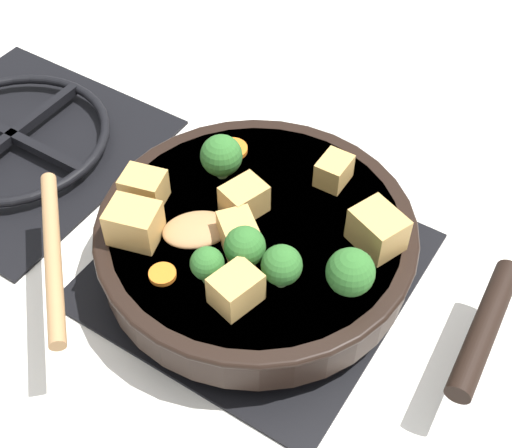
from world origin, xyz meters
TOP-DOWN VIEW (x-y plane):
  - ground_plane at (0.00, 0.00)m, footprint 2.40×2.40m
  - front_burner_grate at (0.00, 0.00)m, footprint 0.31×0.31m
  - rear_burner_grate at (0.00, 0.36)m, footprint 0.31×0.31m
  - skillet_pan at (0.00, -0.00)m, footprint 0.33×0.42m
  - wooden_spoon at (-0.10, 0.09)m, footprint 0.22×0.22m
  - tofu_cube_center_large at (0.01, 0.02)m, footprint 0.05×0.04m
  - tofu_cube_near_handle at (-0.03, 0.11)m, footprint 0.04×0.05m
  - tofu_cube_east_chunk at (0.04, -0.11)m, footprint 0.05×0.06m
  - tofu_cube_west_chunk at (0.10, -0.04)m, footprint 0.04×0.03m
  - tofu_cube_back_piece at (-0.03, 0.00)m, footprint 0.05×0.05m
  - tofu_cube_front_piece at (-0.08, 0.09)m, footprint 0.05×0.06m
  - tofu_cube_mid_small at (-0.09, -0.04)m, footprint 0.05×0.04m
  - broccoli_floret_near_spoon at (-0.02, -0.12)m, footprint 0.04×0.04m
  - broccoli_floret_center_top at (0.04, 0.07)m, footprint 0.04×0.04m
  - broccoli_floret_east_rim at (-0.08, 0.00)m, footprint 0.03×0.03m
  - broccoli_floret_west_rim at (-0.05, -0.02)m, footprint 0.04×0.04m
  - broccoli_floret_north_edge at (-0.05, -0.06)m, footprint 0.04×0.04m
  - carrot_slice_orange_thin at (-0.10, 0.04)m, footprint 0.03×0.03m
  - carrot_slice_near_center at (0.08, 0.08)m, footprint 0.03×0.03m

SIDE VIEW (x-z plane):
  - ground_plane at x=0.00m, z-range 0.00..0.00m
  - front_burner_grate at x=0.00m, z-range 0.00..0.03m
  - rear_burner_grate at x=0.00m, z-range 0.00..0.03m
  - skillet_pan at x=0.00m, z-range 0.03..0.08m
  - carrot_slice_orange_thin at x=-0.10m, z-range 0.07..0.08m
  - carrot_slice_near_center at x=0.08m, z-range 0.07..0.08m
  - wooden_spoon at x=-0.10m, z-range 0.07..0.09m
  - tofu_cube_west_chunk at x=0.10m, z-range 0.07..0.10m
  - tofu_cube_back_piece at x=-0.03m, z-range 0.07..0.11m
  - tofu_cube_center_large at x=0.01m, z-range 0.07..0.11m
  - tofu_cube_near_handle at x=-0.03m, z-range 0.07..0.11m
  - tofu_cube_mid_small at x=-0.09m, z-range 0.07..0.11m
  - tofu_cube_front_piece at x=-0.08m, z-range 0.07..0.11m
  - tofu_cube_east_chunk at x=0.04m, z-range 0.07..0.11m
  - broccoli_floret_east_rim at x=-0.08m, z-range 0.08..0.12m
  - broccoli_floret_north_edge at x=-0.05m, z-range 0.08..0.12m
  - broccoli_floret_west_rim at x=-0.05m, z-range 0.08..0.12m
  - broccoli_floret_center_top at x=0.04m, z-range 0.08..0.13m
  - broccoli_floret_near_spoon at x=-0.02m, z-range 0.08..0.13m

